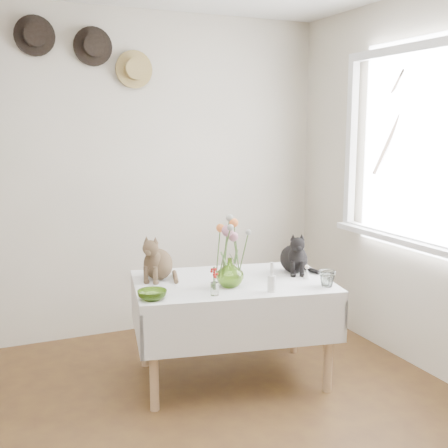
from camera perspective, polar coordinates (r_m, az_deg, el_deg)
name	(u,v)px	position (r m, az deg, el deg)	size (l,w,h in m)	color
room	(172,226)	(2.18, -5.28, -0.24)	(4.08, 4.58, 2.58)	brown
window	(421,163)	(3.88, 19.34, 5.89)	(0.12, 1.52, 1.32)	white
dining_table	(232,305)	(3.64, 0.82, -8.23)	(1.36, 1.01, 0.66)	white
tabby_cat	(158,256)	(3.62, -6.73, -3.23)	(0.20, 0.26, 0.30)	brown
black_cat	(294,251)	(3.79, 7.11, -2.79)	(0.19, 0.24, 0.29)	black
flower_vase	(230,272)	(3.44, 0.59, -4.93)	(0.17, 0.17, 0.18)	#92C048
green_bowl	(152,295)	(3.23, -7.31, -7.16)	(0.17, 0.17, 0.05)	#92C048
drinking_glass	(327,279)	(3.51, 10.41, -5.47)	(0.11, 0.11, 0.10)	white
candlestick	(272,282)	(3.35, 4.87, -5.88)	(0.05, 0.05, 0.18)	white
berry_jar	(215,281)	(3.27, -0.97, -5.81)	(0.05, 0.05, 0.19)	white
porcelain_figurine	(307,273)	(3.67, 8.41, -4.90)	(0.05, 0.05, 0.09)	white
flower_bouquet	(229,232)	(3.39, 0.54, -0.80)	(0.17, 0.13, 0.39)	#4C7233
wall_hats	(89,50)	(4.33, -13.55, 16.76)	(0.98, 0.09, 0.48)	black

